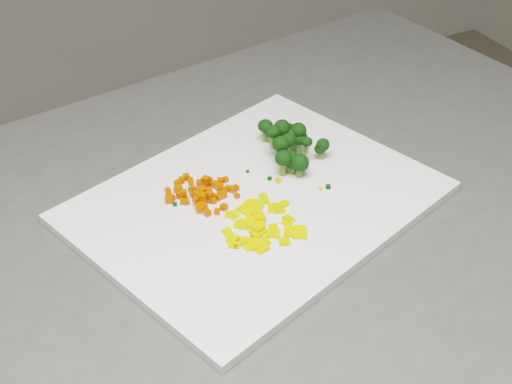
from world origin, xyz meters
name	(u,v)px	position (x,y,z in m)	size (l,w,h in m)	color
cutting_board	(256,202)	(-0.09, 0.22, 0.91)	(0.43, 0.33, 0.01)	white
carrot_pile	(200,188)	(-0.15, 0.25, 0.92)	(0.09, 0.09, 0.03)	#C63B02
pepper_pile	(264,222)	(-0.10, 0.16, 0.92)	(0.11, 0.11, 0.02)	yellow
broccoli_pile	(291,140)	(0.00, 0.28, 0.94)	(0.11, 0.11, 0.05)	black
carrot_cube_0	(178,190)	(-0.17, 0.28, 0.92)	(0.01, 0.01, 0.01)	#C63B02
carrot_cube_1	(232,189)	(-0.11, 0.25, 0.92)	(0.01, 0.01, 0.01)	#C63B02
carrot_cube_2	(206,180)	(-0.14, 0.27, 0.92)	(0.01, 0.01, 0.01)	#C63B02
carrot_cube_3	(207,213)	(-0.16, 0.22, 0.92)	(0.01, 0.01, 0.01)	#C63B02
carrot_cube_4	(182,180)	(-0.16, 0.29, 0.92)	(0.01, 0.01, 0.01)	#C63B02
carrot_cube_5	(195,200)	(-0.16, 0.24, 0.92)	(0.01, 0.01, 0.01)	#C63B02
carrot_cube_6	(203,195)	(-0.15, 0.25, 0.92)	(0.01, 0.01, 0.01)	#C63B02
carrot_cube_7	(210,180)	(-0.13, 0.28, 0.91)	(0.01, 0.01, 0.01)	#C63B02
carrot_cube_8	(203,190)	(-0.15, 0.25, 0.92)	(0.01, 0.01, 0.01)	#C63B02
carrot_cube_9	(184,193)	(-0.17, 0.26, 0.92)	(0.01, 0.01, 0.01)	#C63B02
carrot_cube_10	(205,191)	(-0.14, 0.25, 0.92)	(0.01, 0.01, 0.01)	#C63B02
carrot_cube_11	(200,209)	(-0.16, 0.23, 0.92)	(0.01, 0.01, 0.01)	#C63B02
carrot_cube_12	(183,202)	(-0.17, 0.25, 0.91)	(0.01, 0.01, 0.01)	#C63B02
carrot_cube_13	(214,197)	(-0.14, 0.24, 0.91)	(0.01, 0.01, 0.01)	#C63B02
carrot_cube_14	(217,186)	(-0.12, 0.26, 0.91)	(0.01, 0.01, 0.01)	#C63B02
carrot_cube_15	(226,179)	(-0.11, 0.27, 0.91)	(0.01, 0.01, 0.01)	#C63B02
carrot_cube_16	(197,194)	(-0.16, 0.25, 0.92)	(0.01, 0.01, 0.01)	#C63B02
carrot_cube_17	(236,188)	(-0.10, 0.25, 0.91)	(0.01, 0.01, 0.01)	#C63B02
carrot_cube_18	(203,196)	(-0.15, 0.25, 0.91)	(0.01, 0.01, 0.01)	#C63B02
carrot_cube_19	(209,201)	(-0.14, 0.24, 0.91)	(0.01, 0.01, 0.01)	#C63B02
carrot_cube_20	(220,182)	(-0.12, 0.27, 0.92)	(0.01, 0.01, 0.01)	#C63B02
carrot_cube_21	(191,180)	(-0.15, 0.29, 0.91)	(0.01, 0.01, 0.01)	#C63B02
carrot_cube_22	(204,207)	(-0.16, 0.23, 0.91)	(0.01, 0.01, 0.01)	#C63B02
carrot_cube_23	(209,194)	(-0.14, 0.24, 0.92)	(0.01, 0.01, 0.01)	#C63B02
carrot_cube_24	(237,196)	(-0.11, 0.23, 0.91)	(0.01, 0.01, 0.01)	#C63B02
carrot_cube_25	(200,201)	(-0.16, 0.24, 0.91)	(0.01, 0.01, 0.01)	#C63B02
carrot_cube_26	(186,177)	(-0.15, 0.30, 0.92)	(0.01, 0.01, 0.01)	#C63B02
carrot_cube_27	(201,206)	(-0.16, 0.23, 0.92)	(0.01, 0.01, 0.01)	#C63B02
carrot_cube_28	(199,208)	(-0.16, 0.23, 0.92)	(0.01, 0.01, 0.01)	#C63B02
carrot_cube_29	(201,196)	(-0.15, 0.24, 0.92)	(0.01, 0.01, 0.01)	#C63B02
carrot_cube_30	(213,201)	(-0.14, 0.24, 0.91)	(0.01, 0.01, 0.01)	#C63B02
carrot_cube_31	(198,206)	(-0.16, 0.23, 0.91)	(0.01, 0.01, 0.01)	#C63B02
carrot_cube_32	(190,180)	(-0.15, 0.29, 0.91)	(0.01, 0.01, 0.01)	#C63B02
carrot_cube_33	(194,195)	(-0.16, 0.26, 0.92)	(0.01, 0.01, 0.01)	#C63B02
carrot_cube_34	(202,191)	(-0.15, 0.25, 0.92)	(0.01, 0.01, 0.01)	#C63B02
carrot_cube_35	(178,183)	(-0.17, 0.29, 0.91)	(0.01, 0.01, 0.01)	#C63B02
carrot_cube_36	(216,185)	(-0.12, 0.26, 0.92)	(0.01, 0.01, 0.01)	#C63B02
carrot_cube_37	(224,207)	(-0.13, 0.22, 0.92)	(0.01, 0.01, 0.01)	#C63B02
carrot_cube_38	(202,205)	(-0.16, 0.23, 0.91)	(0.01, 0.01, 0.01)	#C63B02
carrot_cube_39	(219,186)	(-0.12, 0.26, 0.91)	(0.01, 0.01, 0.01)	#C63B02
carrot_cube_40	(220,187)	(-0.12, 0.26, 0.92)	(0.01, 0.01, 0.01)	#C63B02
carrot_cube_41	(223,194)	(-0.12, 0.24, 0.92)	(0.01, 0.01, 0.01)	#C63B02
carrot_cube_42	(171,198)	(-0.19, 0.26, 0.92)	(0.01, 0.01, 0.01)	#C63B02
carrot_cube_43	(193,189)	(-0.16, 0.26, 0.92)	(0.01, 0.01, 0.01)	#C63B02
carrot_cube_44	(186,202)	(-0.17, 0.25, 0.91)	(0.01, 0.01, 0.01)	#C63B02
carrot_cube_45	(168,191)	(-0.18, 0.28, 0.91)	(0.01, 0.01, 0.01)	#C63B02
carrot_cube_46	(225,190)	(-0.12, 0.25, 0.91)	(0.01, 0.01, 0.01)	#C63B02
carrot_cube_47	(202,197)	(-0.15, 0.24, 0.92)	(0.01, 0.01, 0.01)	#C63B02
carrot_cube_48	(228,188)	(-0.11, 0.25, 0.91)	(0.01, 0.01, 0.01)	#C63B02
carrot_cube_49	(209,191)	(-0.14, 0.25, 0.92)	(0.01, 0.01, 0.01)	#C63B02
carrot_cube_50	(179,186)	(-0.17, 0.28, 0.91)	(0.01, 0.01, 0.01)	#C63B02
carrot_cube_51	(202,204)	(-0.15, 0.24, 0.91)	(0.01, 0.01, 0.01)	#C63B02
carrot_cube_52	(217,212)	(-0.14, 0.21, 0.91)	(0.01, 0.01, 0.01)	#C63B02
carrot_cube_53	(199,195)	(-0.16, 0.24, 0.92)	(0.01, 0.01, 0.01)	#C63B02
carrot_cube_54	(202,195)	(-0.15, 0.25, 0.92)	(0.01, 0.01, 0.01)	#C63B02
carrot_cube_55	(219,197)	(-0.13, 0.24, 0.92)	(0.01, 0.01, 0.01)	#C63B02
carrot_cube_56	(220,189)	(-0.12, 0.25, 0.92)	(0.01, 0.01, 0.01)	#C63B02
carrot_cube_57	(180,195)	(-0.17, 0.26, 0.92)	(0.01, 0.01, 0.01)	#C63B02
carrot_cube_58	(212,184)	(-0.13, 0.27, 0.91)	(0.01, 0.01, 0.01)	#C63B02
carrot_cube_59	(218,187)	(-0.12, 0.26, 0.91)	(0.01, 0.01, 0.01)	#C63B02
carrot_cube_60	(196,199)	(-0.16, 0.24, 0.92)	(0.01, 0.01, 0.01)	#C63B02
carrot_cube_61	(183,196)	(-0.17, 0.26, 0.92)	(0.01, 0.01, 0.01)	#C63B02
carrot_cube_62	(191,183)	(-0.15, 0.28, 0.91)	(0.01, 0.01, 0.01)	#C63B02
carrot_cube_63	(169,199)	(-0.19, 0.26, 0.92)	(0.01, 0.01, 0.01)	#C63B02
carrot_cube_64	(192,190)	(-0.16, 0.27, 0.92)	(0.01, 0.01, 0.01)	#C63B02
carrot_cube_65	(199,183)	(-0.14, 0.28, 0.92)	(0.01, 0.01, 0.01)	#C63B02
carrot_cube_66	(200,195)	(-0.15, 0.26, 0.91)	(0.01, 0.01, 0.01)	#C63B02
pepper_chunk_0	(260,223)	(-0.11, 0.17, 0.92)	(0.01, 0.01, 0.00)	yellow
pepper_chunk_1	(231,214)	(-0.13, 0.20, 0.91)	(0.01, 0.01, 0.00)	yellow
pepper_chunk_2	(252,222)	(-0.12, 0.17, 0.92)	(0.01, 0.02, 0.00)	yellow
pepper_chunk_3	(228,234)	(-0.15, 0.17, 0.91)	(0.02, 0.01, 0.00)	yellow
pepper_chunk_4	(245,209)	(-0.11, 0.20, 0.91)	(0.02, 0.02, 0.00)	yellow
pepper_chunk_5	(278,208)	(-0.07, 0.19, 0.91)	(0.02, 0.01, 0.00)	yellow
pepper_chunk_6	(300,230)	(-0.07, 0.14, 0.91)	(0.01, 0.01, 0.00)	yellow
pepper_chunk_7	(259,216)	(-0.10, 0.18, 0.92)	(0.02, 0.01, 0.00)	yellow
pepper_chunk_8	(244,224)	(-0.13, 0.18, 0.91)	(0.02, 0.01, 0.00)	yellow
pepper_chunk_9	(261,248)	(-0.13, 0.13, 0.91)	(0.02, 0.01, 0.00)	yellow
pepper_chunk_10	(255,245)	(-0.13, 0.14, 0.91)	(0.01, 0.02, 0.00)	yellow
pepper_chunk_11	(233,240)	(-0.15, 0.16, 0.91)	(0.01, 0.01, 0.00)	yellow
pepper_chunk_12	(252,204)	(-0.10, 0.21, 0.91)	(0.02, 0.01, 0.00)	yellow
pepper_chunk_13	(300,235)	(-0.07, 0.13, 0.91)	(0.01, 0.02, 0.00)	yellow
pepper_chunk_14	(255,228)	(-0.12, 0.17, 0.91)	(0.02, 0.01, 0.00)	yellow
pepper_chunk_15	(289,232)	(-0.08, 0.14, 0.91)	(0.02, 0.01, 0.00)	yellow
pepper_chunk_16	(249,245)	(-0.14, 0.14, 0.91)	(0.02, 0.02, 0.00)	yellow
pepper_chunk_17	(262,242)	(-0.12, 0.14, 0.91)	(0.02, 0.01, 0.00)	yellow
pepper_chunk_18	(284,204)	(-0.06, 0.19, 0.91)	(0.01, 0.01, 0.00)	yellow
pepper_chunk_19	(273,208)	(-0.08, 0.19, 0.91)	(0.02, 0.01, 0.00)	yellow
pepper_chunk_20	(256,207)	(-0.10, 0.20, 0.91)	(0.02, 0.01, 0.00)	yellow
pepper_chunk_21	(273,233)	(-0.10, 0.15, 0.91)	(0.01, 0.02, 0.00)	yellow
pepper_chunk_22	(272,231)	(-0.10, 0.15, 0.91)	(0.01, 0.01, 0.00)	yellow
pepper_chunk_23	(249,206)	(-0.10, 0.21, 0.91)	(0.01, 0.02, 0.00)	yellow
pepper_chunk_24	(264,199)	(-0.08, 0.21, 0.91)	(0.02, 0.01, 0.00)	yellow
pepper_chunk_25	(284,242)	(-0.10, 0.13, 0.91)	(0.01, 0.01, 0.00)	yellow
pepper_chunk_26	(251,213)	(-0.11, 0.19, 0.91)	(0.01, 0.02, 0.00)	yellow
pepper_chunk_27	(259,216)	(-0.11, 0.18, 0.92)	(0.02, 0.01, 0.00)	yellow
pepper_chunk_28	(246,207)	(-0.11, 0.21, 0.91)	(0.02, 0.01, 0.00)	yellow
pepper_chunk_29	(240,224)	(-0.13, 0.18, 0.91)	(0.02, 0.02, 0.00)	yellow
pepper_chunk_30	(257,243)	(-0.13, 0.14, 0.91)	(0.01, 0.02, 0.00)	yellow
pepper_chunk_31	(234,245)	(-0.15, 0.15, 0.91)	(0.01, 0.01, 0.00)	yellow
pepper_chunk_32	(288,219)	(-0.07, 0.16, 0.91)	(0.01, 0.01, 0.00)	yellow
pepper_chunk_33	(273,228)	(-0.10, 0.16, 0.91)	(0.01, 0.01, 0.00)	yellow
pepper_chunk_34	(259,234)	(-0.12, 0.16, 0.91)	(0.02, 0.01, 0.00)	yellow
pepper_chunk_35	(254,203)	(-0.10, 0.21, 0.91)	(0.02, 0.01, 0.00)	yellow
pepper_chunk_36	(234,215)	(-0.13, 0.20, 0.91)	(0.01, 0.01, 0.00)	yellow
pepper_chunk_37	(288,221)	(-0.08, 0.16, 0.91)	(0.02, 0.01, 0.00)	yellow
pepper_chunk_38	(244,241)	(-0.14, 0.15, 0.91)	(0.01, 0.01, 0.00)	yellow
pepper_chunk_39	(257,227)	(-0.12, 0.16, 0.92)	(0.02, 0.01, 0.00)	yellow
broccoli_floret_0	(290,140)	(0.00, 0.29, 0.93)	(0.03, 0.03, 0.04)	black
broccoli_floret_1	(269,135)	(-0.01, 0.33, 0.92)	(0.02, 0.02, 0.02)	black
broccoli_floret_2	(306,146)	(0.01, 0.26, 0.94)	(0.02, 0.02, 0.02)	black
broccoli_floret_3	(293,165)	(-0.02, 0.25, 0.92)	(0.03, 0.03, 0.03)	black
broccoli_floret_4	(299,166)	(-0.02, 0.24, 0.93)	(0.03, 0.03, 0.03)	black
broccoli_floret_5	(265,131)	(-0.02, 0.33, 0.93)	(0.03, 0.03, 0.03)	black
broccoli_floret_6	(298,133)	(0.01, 0.29, 0.94)	(0.03, 0.03, 0.03)	black
broccoli_floret_7	(290,141)	(0.00, 0.29, 0.93)	(0.02, 0.02, 0.02)	black
broccoli_floret_8	(320,152)	(0.03, 0.26, 0.92)	(0.02, 0.02, 0.02)	black
broccoli_floret_9	(299,142)	(0.01, 0.29, 0.93)	(0.03, 0.03, 0.03)	black
broccoli_floret_10	(273,137)	(-0.03, 0.29, 0.94)	(0.03, 0.03, 0.03)	black
broccoli_floret_11	(283,163)	(-0.03, 0.25, 0.93)	(0.03, 0.03, 0.04)	black
broccoli_floret_12	(287,135)	(0.01, 0.31, 0.93)	(0.03, 0.03, 0.03)	black
broccoli_floret_13	(281,133)	(-0.01, 0.30, 0.94)	(0.03, 0.03, 0.04)	black
broccoli_floret_14	(322,149)	(0.03, 0.26, 0.93)	(0.03, 0.03, 0.03)	black
broccoli_floret_15	(280,148)	(-0.03, 0.27, 0.94)	(0.03, 0.03, 0.03)	black
broccoli_floret_16	(288,145)	(-0.01, 0.29, 0.93)	(0.03, 0.03, 0.03)	black
broccoli_floret_17	(289,162)	(-0.02, 0.25, 0.93)	(0.03, 0.03, 0.03)	black
broccoli_floret_18	(272,135)	(-0.01, 0.32, 0.92)	(0.02, 0.02, 0.03)	black
broccoli_floret_19	(287,137)	(0.00, 0.31, 0.93)	(0.03, 0.03, 0.03)	black
stray_bit_0	(235,241)	(-0.15, 0.16, 0.91)	(0.00, 0.00, 0.00)	yellow
stray_bit_1	(244,227)	(-0.13, 0.17, 0.91)	(0.00, 0.00, 0.00)	#C63B02
stray_bit_2	(320,189)	(-0.01, 0.20, 0.91)	(0.00, 0.00, 0.00)	yellow
stray_bit_3	(292,170)	(-0.02, 0.25, 0.91)	(0.01, 0.01, 0.00)	black
stray_bit_4	(206,187)	(-0.14, 0.27, 0.91)	(0.01, 0.01, 0.00)	#C63B02
stray_bit_5	(270,178)	(-0.05, 0.25, 0.91)	(0.01, 0.01, 0.00)	black
stray_bit_6	(175,204)	(-0.18, 0.25, 0.91)	(0.01, 0.01, 0.00)	black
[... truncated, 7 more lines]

